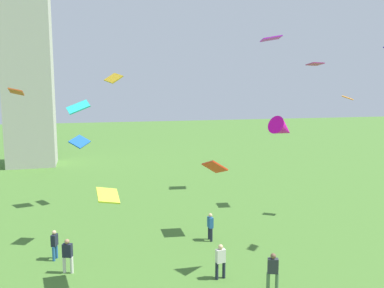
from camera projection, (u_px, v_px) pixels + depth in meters
person_0 at (273, 270)px, 17.30m from camera, size 0.53×0.42×1.79m
person_1 at (220, 259)px, 18.45m from camera, size 0.54×0.31×1.74m
person_2 at (68, 254)px, 19.04m from camera, size 0.53×0.42×1.77m
person_3 at (55, 243)px, 20.60m from camera, size 0.38×0.48×1.64m
person_4 at (210, 225)px, 23.30m from camera, size 0.27×0.53×1.70m
kite_flying_0 at (16, 92)px, 25.53m from camera, size 0.92×1.28×0.55m
kite_flying_1 at (114, 78)px, 29.82m from camera, size 1.44×1.64×0.91m
kite_flying_2 at (315, 64)px, 28.97m from camera, size 1.10×1.45×0.18m
kite_flying_3 at (283, 129)px, 18.39m from camera, size 1.73×1.42×1.31m
kite_flying_4 at (78, 107)px, 29.38m from camera, size 1.84×1.19×1.16m
kite_flying_5 at (348, 98)px, 27.07m from camera, size 0.97×0.93×0.35m
kite_flying_6 at (80, 142)px, 22.27m from camera, size 1.29×1.30×0.70m
kite_flying_8 at (271, 39)px, 34.15m from camera, size 1.95×1.50×0.50m
kite_flying_9 at (215, 167)px, 23.99m from camera, size 1.22×1.67×1.15m
kite_flying_10 at (108, 195)px, 17.47m from camera, size 0.99×1.43×0.56m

